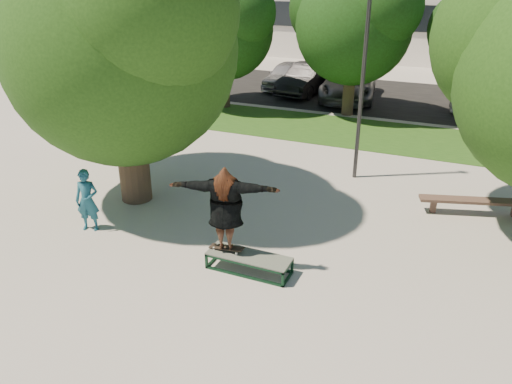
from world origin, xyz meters
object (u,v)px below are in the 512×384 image
at_px(tree_left, 119,34).
at_px(car_grey, 349,84).
at_px(bench, 475,202).
at_px(car_silver_a, 287,75).
at_px(grind_box, 249,263).
at_px(lamppost, 363,74).
at_px(car_dark, 307,79).
at_px(car_silver_b, 472,91).
at_px(bystander, 87,200).

bearing_deg(tree_left, car_grey, 79.19).
height_order(bench, car_silver_a, car_silver_a).
bearing_deg(tree_left, bench, 16.78).
distance_m(grind_box, bench, 6.43).
xyz_separation_m(lamppost, car_silver_a, (-6.29, 10.86, -2.46)).
bearing_deg(car_dark, grind_box, -69.50).
bearing_deg(grind_box, tree_left, 154.19).
height_order(grind_box, bench, bench).
bearing_deg(grind_box, car_dark, 104.13).
height_order(car_dark, car_grey, car_grey).
height_order(bench, car_dark, car_dark).
bearing_deg(bench, car_silver_b, 75.80).
bearing_deg(car_silver_a, grind_box, -72.05).
bearing_deg(car_silver_b, lamppost, -110.25).
bearing_deg(car_grey, bench, -70.33).
bearing_deg(grind_box, car_silver_a, 107.88).
relative_size(grind_box, car_grey, 0.34).
distance_m(bystander, car_silver_a, 16.83).
bearing_deg(car_silver_b, grind_box, -107.72).
xyz_separation_m(car_grey, car_silver_b, (5.57, 1.03, -0.05)).
distance_m(car_dark, car_silver_b, 7.84).
bearing_deg(bystander, car_dark, 70.31).
bearing_deg(car_grey, car_silver_a, 154.64).
xyz_separation_m(tree_left, car_silver_a, (-0.99, 14.76, -3.73)).
height_order(tree_left, car_silver_a, tree_left).
height_order(bystander, car_silver_b, bystander).
bearing_deg(car_dark, car_silver_b, 11.53).
bearing_deg(lamppost, bystander, -131.10).
bearing_deg(bystander, car_grey, 62.23).
bearing_deg(lamppost, bench, -20.18).
height_order(bench, car_silver_b, car_silver_b).
distance_m(tree_left, lamppost, 6.70).
relative_size(grind_box, car_silver_a, 0.44).
height_order(car_silver_a, car_dark, car_dark).
bearing_deg(bystander, tree_left, 74.55).
distance_m(tree_left, car_silver_a, 15.26).
height_order(car_silver_a, car_silver_b, car_silver_b).
bearing_deg(car_silver_b, car_silver_a, 174.64).
distance_m(tree_left, car_dark, 14.52).
distance_m(tree_left, bystander, 4.17).
distance_m(lamppost, bench, 4.62).
bearing_deg(grind_box, bench, 48.23).
bearing_deg(bystander, grind_box, -20.46).
bearing_deg(car_silver_a, tree_left, -86.07).
distance_m(car_silver_a, car_dark, 1.55).
height_order(grind_box, car_silver_b, car_silver_b).
distance_m(car_silver_a, car_silver_b, 9.18).
height_order(tree_left, bench, tree_left).
height_order(tree_left, car_silver_b, tree_left).
height_order(lamppost, car_silver_b, lamppost).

